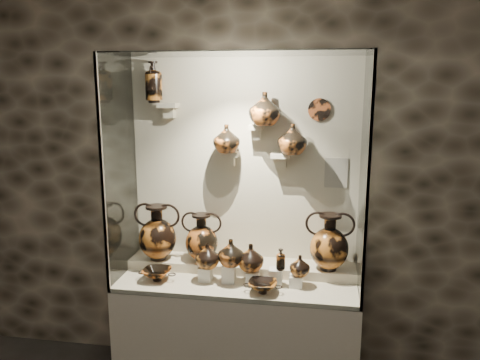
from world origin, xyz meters
name	(u,v)px	position (x,y,z in m)	size (l,w,h in m)	color
wall_back	(244,166)	(0.00, 2.50, 1.60)	(5.00, 0.02, 3.20)	black
plinth	(237,334)	(0.00, 2.18, 0.40)	(1.70, 0.60, 0.80)	beige
front_tier	(237,281)	(0.00, 2.18, 0.82)	(1.68, 0.58, 0.03)	#C4B498
rear_tier	(241,268)	(0.00, 2.35, 0.85)	(1.70, 0.25, 0.10)	#C4B498
back_panel	(244,166)	(0.00, 2.50, 1.60)	(1.70, 0.03, 1.60)	beige
glass_front	(229,183)	(0.00, 1.88, 1.60)	(1.70, 0.01, 1.60)	white
glass_left	(120,170)	(-0.85, 2.18, 1.60)	(0.01, 0.60, 1.60)	white
glass_right	(364,178)	(0.85, 2.18, 1.60)	(0.01, 0.60, 1.60)	white
glass_top	(237,54)	(0.00, 2.18, 2.40)	(1.70, 0.60, 0.01)	white
frame_post_left	(103,178)	(-0.84, 1.89, 1.60)	(0.02, 0.02, 1.60)	gray
frame_post_right	(368,187)	(0.84, 1.89, 1.60)	(0.02, 0.02, 1.60)	gray
pedestal_a	(205,274)	(-0.22, 2.13, 0.88)	(0.09, 0.09, 0.10)	silver
pedestal_b	(229,273)	(-0.05, 2.13, 0.90)	(0.09, 0.09, 0.13)	silver
pedestal_c	(253,277)	(0.12, 2.13, 0.88)	(0.09, 0.09, 0.09)	silver
pedestal_d	(276,277)	(0.28, 2.13, 0.89)	(0.09, 0.09, 0.12)	silver
pedestal_e	(296,281)	(0.42, 2.13, 0.87)	(0.09, 0.09, 0.08)	silver
bracket_ul	(168,105)	(-0.55, 2.42, 2.05)	(0.14, 0.12, 0.04)	beige
bracket_ca	(229,154)	(-0.10, 2.42, 1.70)	(0.14, 0.12, 0.04)	beige
bracket_cb	(256,127)	(0.10, 2.42, 1.90)	(0.10, 0.12, 0.04)	beige
bracket_cc	(281,155)	(0.28, 2.42, 1.70)	(0.14, 0.12, 0.04)	beige
amphora_left	(157,232)	(-0.63, 2.30, 1.11)	(0.34, 0.34, 0.42)	#AA6020
amphora_mid	(202,237)	(-0.29, 2.32, 1.08)	(0.29, 0.29, 0.36)	#B2591F
amphora_right	(329,242)	(0.64, 2.31, 1.11)	(0.33, 0.33, 0.41)	#AA6020
jug_a	(208,255)	(-0.20, 2.12, 1.02)	(0.17, 0.17, 0.18)	#AA6020
jug_b	(231,253)	(-0.03, 2.11, 1.06)	(0.18, 0.18, 0.19)	#B2591F
jug_c	(251,257)	(0.10, 2.15, 1.02)	(0.18, 0.18, 0.19)	#AA6020
jug_e	(300,266)	(0.44, 2.13, 0.98)	(0.14, 0.14, 0.15)	#AA6020
lekythos_small	(281,258)	(0.31, 2.12, 1.04)	(0.07, 0.07, 0.17)	#B2591F
kylix_left	(157,273)	(-0.56, 2.07, 0.88)	(0.26, 0.22, 0.10)	#B2591F
kylix_right	(263,286)	(0.21, 1.99, 0.88)	(0.25, 0.21, 0.10)	#AA6020
lekythos_tall	(154,79)	(-0.65, 2.40, 2.24)	(0.13, 0.13, 0.34)	#AA6020
ovoid_vase_a	(227,139)	(-0.11, 2.37, 1.82)	(0.19, 0.19, 0.20)	#B2591F
ovoid_vase_b	(265,109)	(0.17, 2.36, 2.03)	(0.22, 0.22, 0.23)	#B2591F
ovoid_vase_c	(292,139)	(0.36, 2.37, 1.82)	(0.21, 0.21, 0.21)	#B2591F
wall_plate	(319,110)	(0.54, 2.47, 2.03)	(0.16, 0.16, 0.02)	#B95324
info_placard	(336,173)	(0.68, 2.47, 1.57)	(0.16, 0.01, 0.22)	beige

